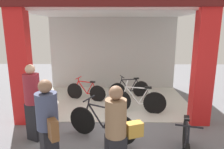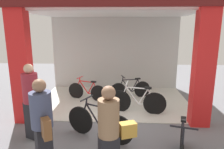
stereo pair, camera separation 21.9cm
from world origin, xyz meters
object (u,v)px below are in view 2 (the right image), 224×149
object	(u,v)px
bicycle_parked_1	(182,146)
pedestrian_2	(43,128)
bicycle_inside_0	(130,89)
bicycle_inside_1	(87,91)
bicycle_parked_0	(99,123)
bicycle_inside_2	(137,101)
pedestrian_0	(110,135)
pedestrian_1	(31,101)

from	to	relation	value
bicycle_parked_1	pedestrian_2	xyz separation A→B (m)	(-2.43, -0.45, 0.55)
bicycle_inside_0	bicycle_inside_1	world-z (taller)	bicycle_inside_0
bicycle_parked_0	bicycle_inside_2	bearing A→B (deg)	57.15
bicycle_parked_1	bicycle_inside_2	bearing A→B (deg)	105.73
bicycle_inside_0	pedestrian_2	xyz separation A→B (m)	(-1.62, -4.15, 0.57)
bicycle_inside_1	bicycle_inside_2	distance (m)	2.00
bicycle_inside_2	bicycle_inside_0	bearing A→B (deg)	96.40
pedestrian_0	bicycle_parked_1	bearing A→B (deg)	22.97
bicycle_parked_1	pedestrian_2	size ratio (longest dim) A/B	0.92
bicycle_inside_1	pedestrian_0	size ratio (longest dim) A/B	0.84
bicycle_inside_0	pedestrian_0	size ratio (longest dim) A/B	0.87
pedestrian_0	pedestrian_1	world-z (taller)	pedestrian_1
bicycle_inside_1	bicycle_parked_0	size ratio (longest dim) A/B	0.90
pedestrian_0	bicycle_parked_0	bearing A→B (deg)	103.62
pedestrian_1	bicycle_inside_1	bearing A→B (deg)	72.64
bicycle_inside_0	bicycle_inside_2	distance (m)	1.35
pedestrian_0	pedestrian_2	distance (m)	1.13
bicycle_inside_1	pedestrian_0	bearing A→B (deg)	-75.30
bicycle_inside_2	bicycle_parked_0	distance (m)	1.81
bicycle_inside_0	pedestrian_1	xyz separation A→B (m)	(-2.36, -2.88, 0.58)
bicycle_inside_2	pedestrian_2	xyz separation A→B (m)	(-1.77, -2.81, 0.53)
bicycle_inside_0	bicycle_parked_0	world-z (taller)	bicycle_parked_0
bicycle_parked_0	pedestrian_1	world-z (taller)	pedestrian_1
bicycle_parked_0	pedestrian_0	bearing A→B (deg)	-76.38
pedestrian_0	pedestrian_2	bearing A→B (deg)	174.40
bicycle_inside_1	bicycle_parked_1	size ratio (longest dim) A/B	0.88
bicycle_inside_2	pedestrian_2	bearing A→B (deg)	-122.17
bicycle_inside_0	bicycle_inside_2	world-z (taller)	bicycle_inside_2
bicycle_parked_1	pedestrian_2	world-z (taller)	pedestrian_2
bicycle_inside_2	pedestrian_2	world-z (taller)	pedestrian_2
pedestrian_2	bicycle_inside_1	bearing A→B (deg)	88.89
pedestrian_2	bicycle_parked_0	bearing A→B (deg)	58.63
bicycle_parked_1	bicycle_inside_1	bearing A→B (deg)	124.46
bicycle_parked_1	bicycle_parked_0	bearing A→B (deg)	152.98
bicycle_parked_0	bicycle_inside_1	bearing A→B (deg)	105.28
bicycle_inside_2	pedestrian_1	distance (m)	2.99
pedestrian_1	bicycle_inside_2	bearing A→B (deg)	31.64
bicycle_parked_0	pedestrian_1	xyz separation A→B (m)	(-1.53, -0.02, 0.53)
pedestrian_0	pedestrian_1	bearing A→B (deg)	143.67
bicycle_inside_1	bicycle_parked_1	bearing A→B (deg)	-55.54
bicycle_inside_2	bicycle_parked_0	xyz separation A→B (m)	(-0.98, -1.52, 0.00)
bicycle_parked_0	pedestrian_1	bearing A→B (deg)	-179.09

